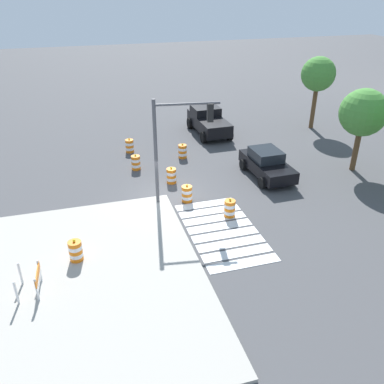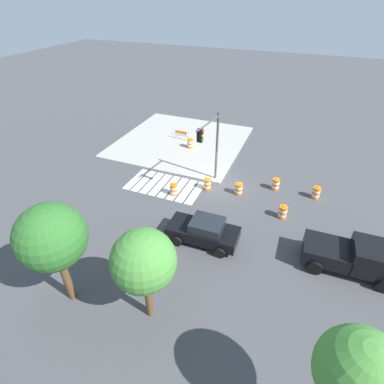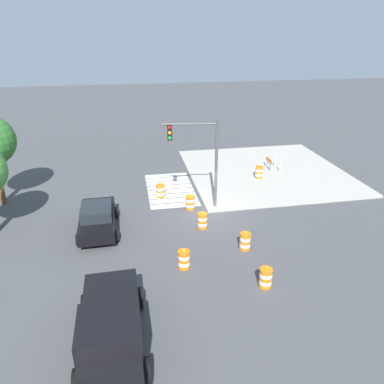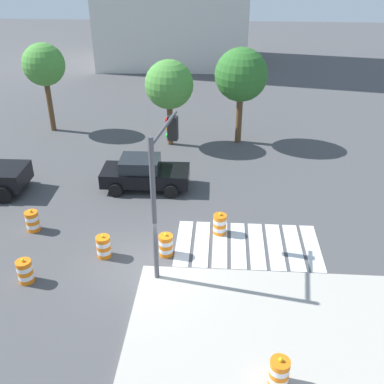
{
  "view_description": "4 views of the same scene",
  "coord_description": "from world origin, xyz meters",
  "px_view_note": "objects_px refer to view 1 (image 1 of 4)",
  "views": [
    {
      "loc": [
        19.06,
        -4.11,
        10.61
      ],
      "look_at": [
        2.22,
        0.81,
        1.33
      ],
      "focal_mm": 37.7,
      "sensor_mm": 36.0,
      "label": 1
    },
    {
      "loc": [
        -5.3,
        19.15,
        13.03
      ],
      "look_at": [
        1.05,
        3.35,
        1.16
      ],
      "focal_mm": 27.82,
      "sensor_mm": 36.0,
      "label": 2
    },
    {
      "loc": [
        -18.7,
        4.42,
        10.13
      ],
      "look_at": [
        0.13,
        0.96,
        1.44
      ],
      "focal_mm": 33.15,
      "sensor_mm": 36.0,
      "label": 3
    },
    {
      "loc": [
        2.76,
        -13.54,
        10.98
      ],
      "look_at": [
        1.61,
        3.45,
        1.49
      ],
      "focal_mm": 42.63,
      "sensor_mm": 36.0,
      "label": 4
    }
  ],
  "objects_px": {
    "traffic_barrel_crosswalk_end": "(187,194)",
    "street_tree_streetside_near": "(363,113)",
    "traffic_barrel_near_corner": "(130,146)",
    "construction_barricade": "(34,279)",
    "traffic_barrel_median_far": "(182,151)",
    "traffic_barrel_far_curb": "(171,176)",
    "traffic_light_pole": "(178,133)",
    "traffic_barrel_on_sidewalk": "(76,251)",
    "street_tree_streetside_far": "(318,75)",
    "traffic_barrel_lane_center": "(136,163)",
    "traffic_barrel_median_near": "(230,208)",
    "sports_car": "(267,164)",
    "pickup_truck": "(208,121)"
  },
  "relations": [
    {
      "from": "traffic_barrel_median_far",
      "to": "traffic_barrel_near_corner",
      "type": "bearing_deg",
      "value": -121.23
    },
    {
      "from": "traffic_barrel_median_far",
      "to": "traffic_barrel_on_sidewalk",
      "type": "relative_size",
      "value": 1.0
    },
    {
      "from": "traffic_barrel_crosswalk_end",
      "to": "street_tree_streetside_near",
      "type": "height_order",
      "value": "street_tree_streetside_near"
    },
    {
      "from": "pickup_truck",
      "to": "traffic_barrel_on_sidewalk",
      "type": "distance_m",
      "value": 17.45
    },
    {
      "from": "traffic_barrel_lane_center",
      "to": "traffic_light_pole",
      "type": "relative_size",
      "value": 0.19
    },
    {
      "from": "traffic_barrel_far_curb",
      "to": "traffic_light_pole",
      "type": "distance_m",
      "value": 4.22
    },
    {
      "from": "sports_car",
      "to": "traffic_barrel_lane_center",
      "type": "bearing_deg",
      "value": -113.25
    },
    {
      "from": "traffic_barrel_lane_center",
      "to": "traffic_barrel_near_corner",
      "type": "bearing_deg",
      "value": 179.04
    },
    {
      "from": "traffic_barrel_lane_center",
      "to": "construction_barricade",
      "type": "relative_size",
      "value": 0.78
    },
    {
      "from": "traffic_barrel_near_corner",
      "to": "construction_barricade",
      "type": "height_order",
      "value": "construction_barricade"
    },
    {
      "from": "traffic_barrel_near_corner",
      "to": "traffic_barrel_lane_center",
      "type": "height_order",
      "value": "same"
    },
    {
      "from": "traffic_barrel_far_curb",
      "to": "street_tree_streetside_near",
      "type": "distance_m",
      "value": 11.89
    },
    {
      "from": "street_tree_streetside_near",
      "to": "sports_car",
      "type": "bearing_deg",
      "value": -96.82
    },
    {
      "from": "traffic_barrel_far_curb",
      "to": "traffic_light_pole",
      "type": "bearing_deg",
      "value": -3.93
    },
    {
      "from": "traffic_light_pole",
      "to": "street_tree_streetside_near",
      "type": "distance_m",
      "value": 11.58
    },
    {
      "from": "pickup_truck",
      "to": "traffic_barrel_median_near",
      "type": "relative_size",
      "value": 5.08
    },
    {
      "from": "construction_barricade",
      "to": "street_tree_streetside_far",
      "type": "xyz_separation_m",
      "value": [
        -14.3,
        20.34,
        3.48
      ]
    },
    {
      "from": "traffic_barrel_median_near",
      "to": "traffic_barrel_far_curb",
      "type": "height_order",
      "value": "same"
    },
    {
      "from": "traffic_barrel_far_curb",
      "to": "construction_barricade",
      "type": "distance_m",
      "value": 10.59
    },
    {
      "from": "sports_car",
      "to": "traffic_barrel_on_sidewalk",
      "type": "bearing_deg",
      "value": -64.05
    },
    {
      "from": "traffic_barrel_median_far",
      "to": "traffic_light_pole",
      "type": "relative_size",
      "value": 0.19
    },
    {
      "from": "traffic_light_pole",
      "to": "street_tree_streetside_near",
      "type": "relative_size",
      "value": 1.08
    },
    {
      "from": "traffic_barrel_far_curb",
      "to": "traffic_barrel_on_sidewalk",
      "type": "height_order",
      "value": "traffic_barrel_on_sidewalk"
    },
    {
      "from": "traffic_barrel_far_curb",
      "to": "street_tree_streetside_far",
      "type": "height_order",
      "value": "street_tree_streetside_far"
    },
    {
      "from": "traffic_barrel_crosswalk_end",
      "to": "construction_barricade",
      "type": "distance_m",
      "value": 9.18
    },
    {
      "from": "traffic_barrel_on_sidewalk",
      "to": "street_tree_streetside_near",
      "type": "xyz_separation_m",
      "value": [
        -4.85,
        16.99,
        3.04
      ]
    },
    {
      "from": "traffic_light_pole",
      "to": "street_tree_streetside_near",
      "type": "xyz_separation_m",
      "value": [
        -1.04,
        11.53,
        -0.26
      ]
    },
    {
      "from": "traffic_barrel_median_near",
      "to": "traffic_barrel_median_far",
      "type": "bearing_deg",
      "value": -177.89
    },
    {
      "from": "traffic_barrel_median_far",
      "to": "traffic_barrel_on_sidewalk",
      "type": "distance_m",
      "value": 12.1
    },
    {
      "from": "traffic_barrel_median_far",
      "to": "pickup_truck",
      "type": "bearing_deg",
      "value": 143.45
    },
    {
      "from": "traffic_barrel_crosswalk_end",
      "to": "construction_barricade",
      "type": "height_order",
      "value": "construction_barricade"
    },
    {
      "from": "pickup_truck",
      "to": "street_tree_streetside_near",
      "type": "bearing_deg",
      "value": 35.75
    },
    {
      "from": "traffic_barrel_near_corner",
      "to": "traffic_barrel_lane_center",
      "type": "relative_size",
      "value": 1.0
    },
    {
      "from": "traffic_barrel_median_far",
      "to": "traffic_barrel_far_curb",
      "type": "xyz_separation_m",
      "value": [
        3.47,
        -1.61,
        0.0
      ]
    },
    {
      "from": "traffic_barrel_lane_center",
      "to": "traffic_barrel_on_sidewalk",
      "type": "relative_size",
      "value": 1.0
    },
    {
      "from": "traffic_barrel_median_near",
      "to": "traffic_barrel_median_far",
      "type": "distance_m",
      "value": 7.99
    },
    {
      "from": "traffic_barrel_on_sidewalk",
      "to": "traffic_barrel_lane_center",
      "type": "bearing_deg",
      "value": 155.68
    },
    {
      "from": "pickup_truck",
      "to": "traffic_barrel_near_corner",
      "type": "xyz_separation_m",
      "value": [
        2.32,
        -6.43,
        -0.52
      ]
    },
    {
      "from": "traffic_barrel_lane_center",
      "to": "pickup_truck",
      "type": "bearing_deg",
      "value": 129.17
    },
    {
      "from": "traffic_barrel_far_curb",
      "to": "traffic_barrel_on_sidewalk",
      "type": "bearing_deg",
      "value": -42.06
    },
    {
      "from": "traffic_barrel_median_far",
      "to": "street_tree_streetside_far",
      "type": "height_order",
      "value": "street_tree_streetside_far"
    },
    {
      "from": "traffic_barrel_crosswalk_end",
      "to": "traffic_barrel_median_near",
      "type": "bearing_deg",
      "value": 38.07
    },
    {
      "from": "traffic_barrel_median_near",
      "to": "sports_car",
      "type": "bearing_deg",
      "value": 134.82
    },
    {
      "from": "traffic_barrel_crosswalk_end",
      "to": "construction_barricade",
      "type": "xyz_separation_m",
      "value": [
        5.36,
        -7.44,
        0.27
      ]
    },
    {
      "from": "traffic_barrel_on_sidewalk",
      "to": "street_tree_streetside_far",
      "type": "xyz_separation_m",
      "value": [
        -12.75,
        18.78,
        3.6
      ]
    },
    {
      "from": "traffic_barrel_lane_center",
      "to": "traffic_barrel_median_near",
      "type": "bearing_deg",
      "value": 27.17
    },
    {
      "from": "traffic_barrel_median_far",
      "to": "traffic_barrel_far_curb",
      "type": "relative_size",
      "value": 1.0
    },
    {
      "from": "traffic_barrel_crosswalk_end",
      "to": "traffic_barrel_far_curb",
      "type": "bearing_deg",
      "value": -173.77
    },
    {
      "from": "traffic_barrel_far_curb",
      "to": "traffic_barrel_median_far",
      "type": "bearing_deg",
      "value": 155.09
    },
    {
      "from": "traffic_barrel_near_corner",
      "to": "pickup_truck",
      "type": "bearing_deg",
      "value": 109.86
    }
  ]
}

